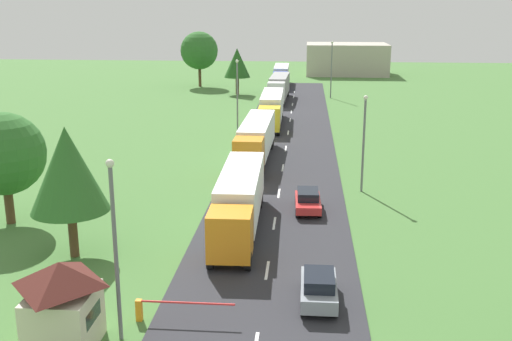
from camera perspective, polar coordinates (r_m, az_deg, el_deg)
The scene contains 21 objects.
road at distance 46.60m, azimuth 2.14°, elevation -2.42°, with size 10.00×140.00×0.06m, color #2B2B30.
lane_marking_centre at distance 44.39m, azimuth 2.00°, elevation -3.28°, with size 0.16×123.42×0.01m.
truck_lead at distance 39.11m, azimuth -1.59°, elevation -2.67°, with size 2.70×13.39×3.65m.
truck_second at distance 56.55m, azimuth -0.00°, elevation 3.03°, with size 2.74×14.67×3.66m.
truck_third at distance 74.04m, azimuth 1.48°, elevation 5.94°, with size 2.64×13.81×3.69m.
truck_fourth at distance 93.29m, azimuth 2.18°, elevation 7.91°, with size 2.83×13.22×3.72m.
truck_fifth at distance 110.62m, azimuth 2.40°, elevation 9.02°, with size 2.61×13.22×3.53m.
car_lead at distance 30.27m, azimuth 5.94°, elevation -10.91°, with size 1.78×3.93×1.61m.
car_second at distance 43.19m, azimuth 4.91°, elevation -2.81°, with size 1.90×4.12×1.46m.
guard_booth at distance 27.38m, azimuth -17.79°, elevation -11.91°, with size 3.04×3.37×3.96m.
barrier_gate at distance 29.09m, azimuth -9.43°, elevation -12.62°, with size 4.64×0.28×1.05m.
person_lead at distance 29.39m, azimuth -18.20°, elevation -12.35°, with size 0.38×0.24×1.80m.
lamppost_lead at distance 26.35m, azimuth -13.14°, elevation -6.59°, with size 0.36×0.36×8.19m.
lamppost_second at distance 47.47m, azimuth 10.12°, elevation 2.99°, with size 0.36×0.36×7.62m.
lamppost_third at distance 69.73m, azimuth -1.77°, elevation 7.41°, with size 0.36×0.36×8.29m.
lamppost_fourth at distance 96.51m, azimuth 7.12°, elevation 9.67°, with size 0.36×0.36×8.82m.
tree_oak at distance 35.75m, azimuth -17.32°, elevation 0.06°, with size 4.47×4.47×7.73m.
tree_maple at distance 99.84m, azimuth -1.79°, elevation 10.09°, with size 4.26×4.26×7.49m.
tree_pine at distance 42.94m, azimuth -22.70°, elevation 1.45°, with size 5.47×5.47×7.56m.
tree_elm at distance 110.27m, azimuth -5.37°, elevation 11.19°, with size 6.68×6.68×9.73m.
distant_building at distance 131.21m, azimuth 8.52°, elevation 10.34°, with size 16.82×12.00×6.39m, color #B2A899.
Camera 1 is at (1.91, -19.84, 14.23)m, focal length 42.45 mm.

